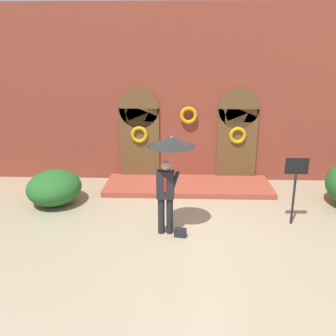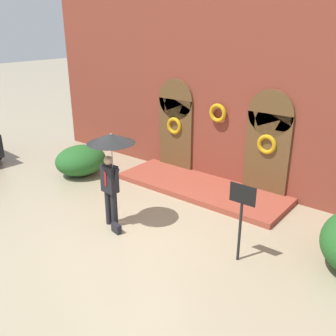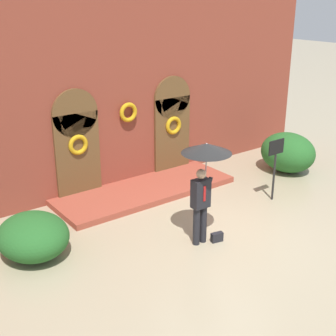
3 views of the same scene
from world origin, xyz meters
TOP-DOWN VIEW (x-y plane):
  - ground_plane at (0.00, 0.00)m, footprint 80.00×80.00m
  - building_facade at (-0.00, 4.15)m, footprint 14.00×2.30m
  - person_with_umbrella at (-0.48, -0.01)m, footprint 1.10×1.10m
  - handbag at (-0.23, -0.21)m, footprint 0.30×0.17m
  - sign_post at (2.57, 0.61)m, footprint 0.56×0.06m
  - shrub_left at (-3.81, 1.71)m, footprint 1.51×1.70m

SIDE VIEW (x-z plane):
  - ground_plane at x=0.00m, z-range 0.00..0.00m
  - handbag at x=-0.23m, z-range 0.00..0.22m
  - shrub_left at x=-3.81m, z-range 0.00..0.95m
  - sign_post at x=2.57m, z-range 0.30..2.02m
  - person_with_umbrella at x=-0.48m, z-range 0.73..3.09m
  - building_facade at x=0.00m, z-range -0.12..5.48m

